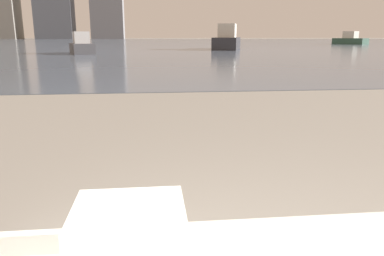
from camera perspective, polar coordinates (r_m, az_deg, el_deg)
name	(u,v)px	position (r m, az deg, el deg)	size (l,w,h in m)	color
towel_stack	(129,233)	(0.85, -9.51, -15.48)	(0.24, 0.21, 0.12)	white
harbor_water	(152,42)	(61.85, -6.11, 12.90)	(180.00, 110.00, 0.01)	slate
harbor_boat_0	(350,40)	(49.13, 22.95, 12.29)	(3.11, 4.17, 1.50)	#335647
harbor_boat_1	(82,46)	(22.80, -16.47, 11.91)	(1.97, 3.47, 1.23)	#4C4C51
harbor_boat_3	(227,40)	(28.84, 5.36, 13.15)	(3.05, 5.24, 1.86)	#2D2D33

